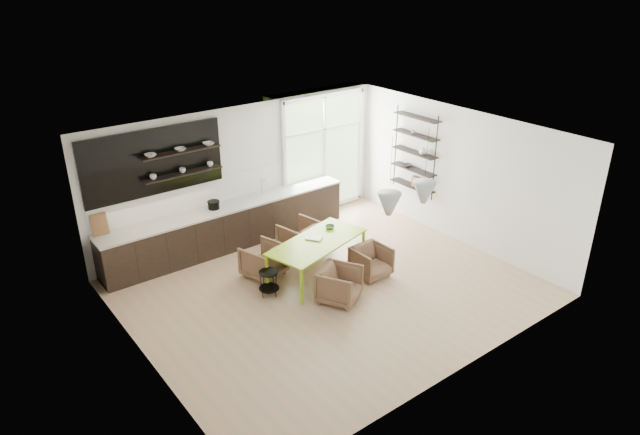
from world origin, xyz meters
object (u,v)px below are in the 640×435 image
Objects in this scene: armchair_front_left at (339,285)px; wire_stool at (269,280)px; armchair_back_right at (301,238)px; armchair_front_right at (371,261)px; dining_table at (317,243)px; armchair_back_left at (263,260)px.

armchair_front_left is 1.30m from wire_stool.
armchair_front_right is at bearing 98.16° from armchair_back_right.
armchair_front_left is 1.49× the size of wire_stool.
wire_stool is at bearing 166.05° from dining_table.
armchair_front_left is 1.07× the size of armchair_front_right.
dining_table is 3.07× the size of armchair_back_left.
armchair_front_left is (0.61, -1.58, -0.00)m from armchair_back_left.
dining_table is 4.65× the size of wire_stool.
armchair_back_right is at bearing 58.62° from dining_table.
dining_table is at bearing 141.29° from armchair_front_right.
armchair_front_right reaches higher than wire_stool.
armchair_front_right is 2.05m from wire_stool.
dining_table is at bearing 47.09° from armchair_front_left.
armchair_back_left is at bearing 4.21° from armchair_back_right.
armchair_front_right is at bearing -52.29° from dining_table.
armchair_back_left is at bearing 65.76° from wire_stool.
armchair_front_right is (1.05, 0.32, -0.02)m from armchair_front_left.
armchair_back_right is 1.70m from wire_stool.
armchair_back_left is 1.01× the size of armchair_front_left.
armchair_back_right reaches higher than wire_stool.
wire_stool is at bearing 161.19° from armchair_front_right.
dining_table reaches higher than armchair_back_right.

